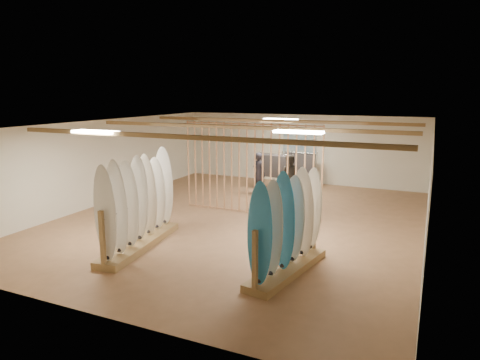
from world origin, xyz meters
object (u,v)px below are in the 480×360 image
at_px(shopper_a, 259,170).
at_px(shopper_b, 290,174).
at_px(rack_right, 288,240).
at_px(clothing_rack_a, 274,166).
at_px(clothing_rack_b, 300,164).
at_px(rack_left, 139,217).

bearing_deg(shopper_a, shopper_b, -170.54).
relative_size(rack_right, shopper_b, 1.50).
relative_size(clothing_rack_a, clothing_rack_b, 1.04).
distance_m(clothing_rack_b, shopper_a, 2.16).
relative_size(rack_left, clothing_rack_a, 2.18).
distance_m(rack_right, clothing_rack_a, 7.70).
bearing_deg(clothing_rack_a, shopper_b, -41.94).
distance_m(clothing_rack_a, shopper_b, 1.52).
height_order(shopper_a, shopper_b, shopper_b).
bearing_deg(clothing_rack_a, shopper_a, -103.40).
xyz_separation_m(rack_left, clothing_rack_a, (0.86, 7.14, 0.20)).
bearing_deg(clothing_rack_b, clothing_rack_a, -120.64).
bearing_deg(clothing_rack_a, rack_right, -61.66).
height_order(clothing_rack_b, shopper_b, shopper_b).
bearing_deg(rack_left, shopper_b, 64.73).
distance_m(rack_right, shopper_b, 6.29).
bearing_deg(shopper_b, rack_left, -96.24).
xyz_separation_m(clothing_rack_a, clothing_rack_b, (0.67, 1.12, -0.04)).
relative_size(shopper_a, shopper_b, 0.99).
relative_size(rack_left, rack_right, 1.19).
distance_m(rack_right, clothing_rack_b, 8.55).
bearing_deg(shopper_b, clothing_rack_a, 142.70).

